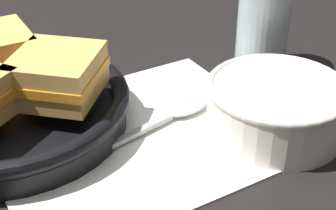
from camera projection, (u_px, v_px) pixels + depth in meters
ground_plane at (159, 139)px, 0.54m from camera, size 4.00×4.00×0.00m
napkin at (136, 135)px, 0.54m from camera, size 0.30×0.25×0.00m
soup_bowl at (276, 105)px, 0.53m from camera, size 0.15×0.15×0.06m
spoon at (173, 114)px, 0.56m from camera, size 0.18×0.05×0.01m
skillet at (7, 110)px, 0.54m from camera, size 0.36×0.26×0.04m
sandwich_near_right at (57, 75)px, 0.52m from camera, size 0.12×0.12×0.05m
drinking_glass at (263, 24)px, 0.65m from camera, size 0.07×0.07×0.12m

